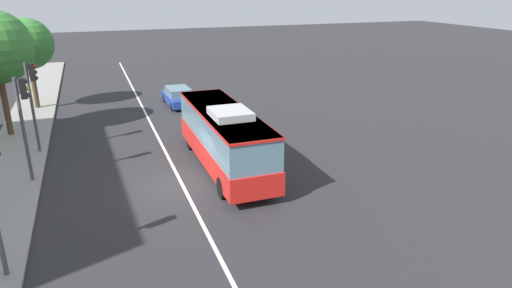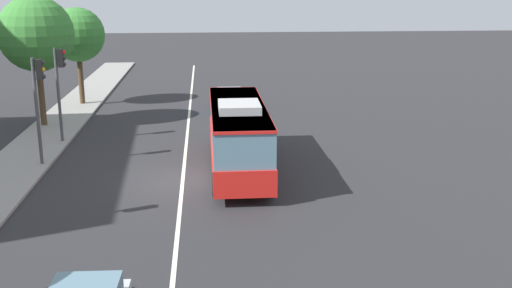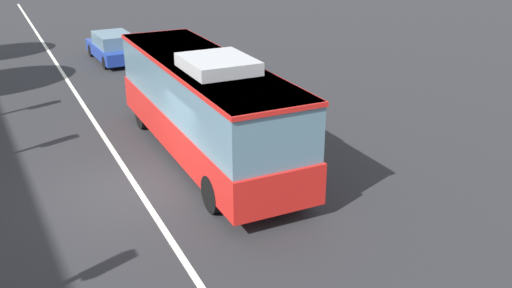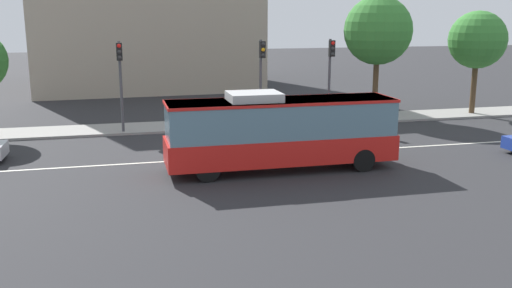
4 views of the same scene
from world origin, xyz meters
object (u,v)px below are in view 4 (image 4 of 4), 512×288
Objects in this scene: traffic_light_mid_block at (331,67)px; street_tree_kerbside_left at (478,40)px; street_tree_kerbside_centre at (378,31)px; transit_bus at (281,129)px; traffic_light_near_corner at (120,71)px; traffic_light_far_corner at (262,68)px.

street_tree_kerbside_left is (10.59, 1.04, 1.40)m from traffic_light_mid_block.
traffic_light_mid_block is at bearing -152.16° from street_tree_kerbside_centre.
traffic_light_mid_block is at bearing 58.15° from transit_bus.
traffic_light_mid_block is 0.76× the size of street_tree_kerbside_left.
street_tree_kerbside_centre is (-6.61, 1.06, 0.62)m from street_tree_kerbside_left.
transit_bus is 1.28× the size of street_tree_kerbside_centre.
traffic_light_mid_block is at bearing 89.33° from traffic_light_near_corner.
transit_bus is 10.98m from traffic_light_mid_block.
traffic_light_near_corner is 16.54m from street_tree_kerbside_centre.
street_tree_kerbside_centre reaches higher than traffic_light_mid_block.
traffic_light_far_corner reaches higher than transit_bus.
traffic_light_far_corner is 0.67× the size of street_tree_kerbside_centre.
traffic_light_mid_block is (12.32, -0.12, 0.00)m from traffic_light_near_corner.
street_tree_kerbside_centre is at bearing 96.83° from traffic_light_near_corner.
traffic_light_near_corner is 1.00× the size of traffic_light_far_corner.
traffic_light_near_corner is at bearing -91.78° from traffic_light_mid_block.
traffic_light_near_corner is 0.76× the size of street_tree_kerbside_left.
traffic_light_mid_block and traffic_light_far_corner have the same top height.
street_tree_kerbside_centre is at bearing 170.89° from street_tree_kerbside_left.
traffic_light_near_corner and traffic_light_mid_block have the same top height.
traffic_light_near_corner is (-6.56, 9.31, 1.75)m from transit_bus.
traffic_light_mid_block is 10.74m from street_tree_kerbside_left.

